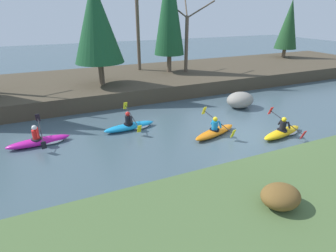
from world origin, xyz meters
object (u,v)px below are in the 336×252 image
Objects in this scene: kayaker_middle at (215,131)px; kayaker_lead at (284,132)px; kayaker_trailing at (131,126)px; boulder_midstream at (240,100)px; kayaker_far_back at (41,141)px.

kayaker_lead is at bearing -40.19° from kayaker_middle.
kayaker_trailing reaches higher than boulder_midstream.
kayaker_trailing is (-6.77, 3.72, 0.00)m from kayaker_lead.
kayaker_middle is at bearing -38.00° from kayaker_trailing.
kayaker_lead is 1.01× the size of kayaker_middle.
kayaker_middle is 1.54× the size of boulder_midstream.
kayaker_far_back reaches higher than boulder_midstream.
kayaker_lead is 3.42m from kayaker_middle.
kayaker_lead reaches higher than boulder_midstream.
kayaker_lead is 7.73m from kayaker_trailing.
kayaker_lead is 4.26m from boulder_midstream.
kayaker_trailing is at bearing -176.12° from boulder_midstream.
kayaker_lead and kayaker_middle have the same top height.
kayaker_trailing is 4.33m from kayaker_far_back.
boulder_midstream is (11.64, 0.50, 0.31)m from kayaker_far_back.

